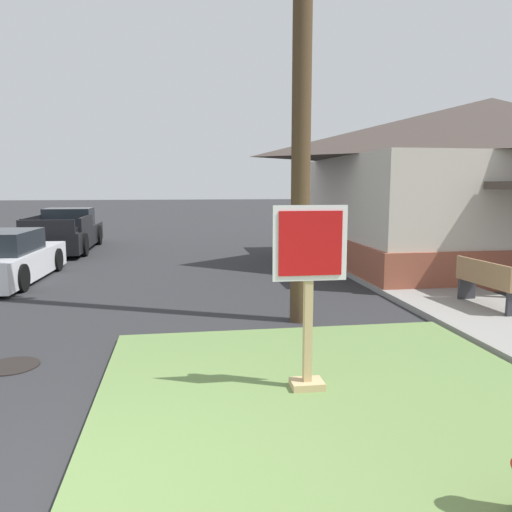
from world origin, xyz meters
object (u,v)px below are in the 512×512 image
at_px(manhole_cover, 11,366).
at_px(street_bench, 488,282).
at_px(stop_sign, 309,299).
at_px(parked_sedan_white, 3,259).
at_px(pickup_truck_black, 66,233).

xyz_separation_m(manhole_cover, street_bench, (7.70, 1.58, 0.58)).
bearing_deg(stop_sign, manhole_cover, 157.95).
relative_size(parked_sedan_white, pickup_truck_black, 0.81).
bearing_deg(parked_sedan_white, pickup_truck_black, 88.06).
distance_m(pickup_truck_black, street_bench, 14.26).
bearing_deg(stop_sign, pickup_truck_black, 111.66).
xyz_separation_m(pickup_truck_black, street_bench, (9.55, -10.59, -0.03)).
bearing_deg(parked_sedan_white, stop_sign, -53.62).
bearing_deg(parked_sedan_white, street_bench, -25.23).
bearing_deg(street_bench, manhole_cover, -168.44).
xyz_separation_m(stop_sign, manhole_cover, (-3.56, 1.44, -1.09)).
xyz_separation_m(parked_sedan_white, pickup_truck_black, (0.20, 5.99, 0.07)).
distance_m(parked_sedan_white, street_bench, 10.78).
xyz_separation_m(parked_sedan_white, street_bench, (9.75, -4.59, 0.04)).
relative_size(parked_sedan_white, street_bench, 2.97).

